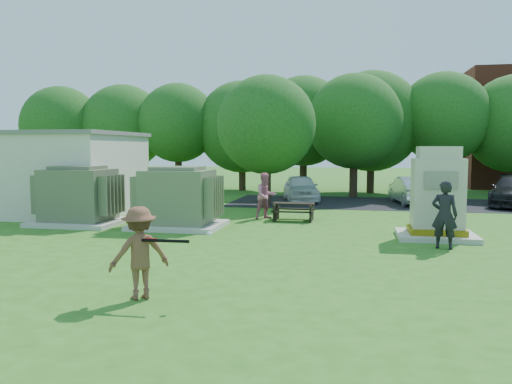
% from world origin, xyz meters
% --- Properties ---
extents(ground, '(120.00, 120.00, 0.00)m').
position_xyz_m(ground, '(0.00, 0.00, 0.00)').
color(ground, '#2D6619').
rests_on(ground, ground).
extents(service_building, '(10.00, 5.00, 3.20)m').
position_xyz_m(service_building, '(-11.00, 7.00, 1.60)').
color(service_building, beige).
rests_on(service_building, ground).
extents(service_building_roof, '(10.20, 5.20, 0.15)m').
position_xyz_m(service_building_roof, '(-11.00, 7.00, 3.27)').
color(service_building_roof, slate).
rests_on(service_building_roof, service_building).
extents(parking_strip, '(20.00, 6.00, 0.01)m').
position_xyz_m(parking_strip, '(7.00, 13.50, 0.01)').
color(parking_strip, '#232326').
rests_on(parking_strip, ground).
extents(transformer_left, '(3.00, 2.40, 2.07)m').
position_xyz_m(transformer_left, '(-6.50, 4.50, 0.97)').
color(transformer_left, beige).
rests_on(transformer_left, ground).
extents(transformer_right, '(3.00, 2.40, 2.07)m').
position_xyz_m(transformer_right, '(-2.80, 4.50, 0.97)').
color(transformer_right, beige).
rests_on(transformer_right, ground).
extents(generator_cabinet, '(2.25, 1.84, 2.74)m').
position_xyz_m(generator_cabinet, '(5.49, 4.03, 1.20)').
color(generator_cabinet, beige).
rests_on(generator_cabinet, ground).
extents(picnic_table, '(1.54, 1.15, 0.66)m').
position_xyz_m(picnic_table, '(0.86, 6.90, 0.41)').
color(picnic_table, black).
rests_on(picnic_table, ground).
extents(batter, '(1.22, 1.13, 1.66)m').
position_xyz_m(batter, '(-0.67, -3.32, 0.83)').
color(batter, brown).
rests_on(batter, ground).
extents(person_by_generator, '(0.76, 0.59, 1.83)m').
position_xyz_m(person_by_generator, '(5.44, 2.42, 0.92)').
color(person_by_generator, black).
rests_on(person_by_generator, ground).
extents(person_at_picnic, '(1.08, 1.05, 1.76)m').
position_xyz_m(person_at_picnic, '(-0.25, 7.14, 0.88)').
color(person_at_picnic, '#C56883').
rests_on(person_at_picnic, ground).
extents(car_white, '(2.41, 4.20, 1.35)m').
position_xyz_m(car_white, '(0.38, 13.84, 0.67)').
color(car_white, white).
rests_on(car_white, ground).
extents(car_silver_a, '(1.98, 4.20, 1.33)m').
position_xyz_m(car_silver_a, '(5.77, 13.52, 0.67)').
color(car_silver_a, silver).
rests_on(car_silver_a, ground).
extents(batting_equipment, '(1.20, 0.30, 0.19)m').
position_xyz_m(batting_equipment, '(-0.06, -3.39, 1.10)').
color(batting_equipment, black).
rests_on(batting_equipment, ground).
extents(tree_row, '(41.30, 13.30, 7.30)m').
position_xyz_m(tree_row, '(1.75, 18.50, 4.15)').
color(tree_row, '#47301E').
rests_on(tree_row, ground).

